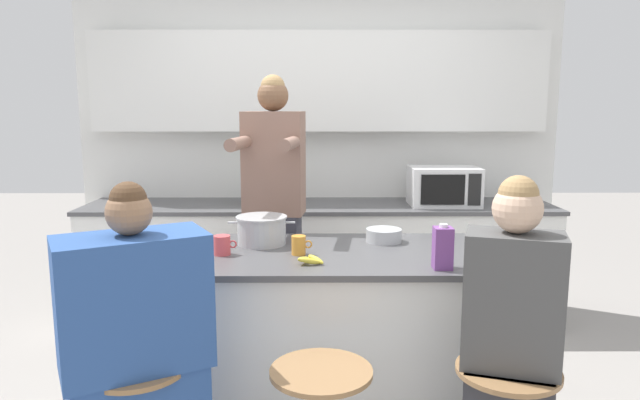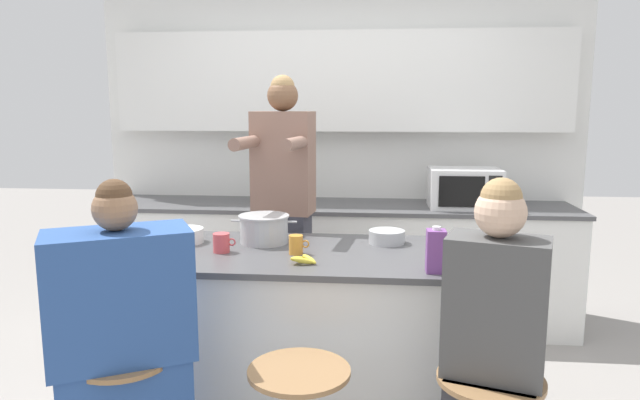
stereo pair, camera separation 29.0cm
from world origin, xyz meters
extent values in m
cube|color=silver|center=(0.00, 1.78, 1.35)|extent=(3.77, 0.06, 2.70)
cube|color=white|center=(0.00, 1.67, 1.83)|extent=(3.47, 0.16, 0.75)
cube|color=white|center=(0.00, 1.43, 0.44)|extent=(3.47, 0.62, 0.88)
cube|color=#4C4C4F|center=(0.00, 1.43, 0.90)|extent=(3.50, 0.65, 0.03)
cube|color=white|center=(0.00, 0.00, 0.47)|extent=(1.75, 0.79, 0.83)
cube|color=#4C4C4F|center=(0.00, 0.00, 0.90)|extent=(1.79, 0.83, 0.03)
cylinder|color=#997047|center=(-0.71, -0.71, 0.64)|extent=(0.40, 0.40, 0.02)
cylinder|color=#997047|center=(0.00, -0.75, 0.64)|extent=(0.40, 0.40, 0.02)
cylinder|color=#997047|center=(0.71, -0.75, 0.64)|extent=(0.40, 0.40, 0.02)
cube|color=#383842|center=(-0.27, 0.62, 0.50)|extent=(0.33, 0.25, 1.00)
cube|color=#896656|center=(-0.27, 0.62, 1.30)|extent=(0.38, 0.26, 0.61)
cylinder|color=#896656|center=(-0.45, 0.36, 1.44)|extent=(0.11, 0.34, 0.07)
cylinder|color=#896656|center=(-0.17, 0.32, 1.44)|extent=(0.11, 0.34, 0.07)
sphere|color=brown|center=(-0.27, 0.62, 1.70)|extent=(0.20, 0.20, 0.18)
sphere|color=#A37F51|center=(-0.27, 0.62, 1.75)|extent=(0.16, 0.16, 0.14)
cube|color=#2D5193|center=(-0.71, -0.72, 0.91)|extent=(0.62, 0.51, 0.52)
sphere|color=#936B4C|center=(-0.71, -0.72, 1.26)|extent=(0.23, 0.23, 0.17)
sphere|color=#513823|center=(-0.71, -0.72, 1.30)|extent=(0.18, 0.18, 0.14)
cube|color=#4C4C4C|center=(0.72, -0.72, 0.91)|extent=(0.41, 0.32, 0.52)
sphere|color=#DBB293|center=(0.72, -0.72, 1.27)|extent=(0.23, 0.23, 0.18)
sphere|color=#A37F51|center=(0.72, -0.72, 1.32)|extent=(0.19, 0.19, 0.15)
cylinder|color=#B7BABC|center=(-0.31, 0.16, 0.99)|extent=(0.26, 0.26, 0.14)
cylinder|color=#B7BABC|center=(-0.31, 0.16, 1.06)|extent=(0.27, 0.27, 0.01)
cylinder|color=#B7BABC|center=(-0.46, 0.16, 1.03)|extent=(0.05, 0.01, 0.01)
cylinder|color=#B7BABC|center=(-0.16, 0.16, 1.03)|extent=(0.05, 0.01, 0.01)
cylinder|color=white|center=(-0.74, 0.13, 0.96)|extent=(0.21, 0.21, 0.08)
cylinder|color=#B7BABC|center=(0.34, 0.21, 0.95)|extent=(0.19, 0.19, 0.07)
cylinder|color=#DB4C51|center=(-0.48, -0.05, 0.97)|extent=(0.08, 0.08, 0.10)
torus|color=#DB4C51|center=(-0.43, -0.05, 0.97)|extent=(0.04, 0.01, 0.04)
cylinder|color=orange|center=(-0.11, -0.06, 0.97)|extent=(0.07, 0.07, 0.10)
torus|color=orange|center=(-0.06, -0.06, 0.97)|extent=(0.04, 0.01, 0.04)
ellipsoid|color=yellow|center=(-0.05, -0.25, 0.94)|extent=(0.11, 0.04, 0.05)
ellipsoid|color=yellow|center=(-0.07, -0.22, 0.94)|extent=(0.08, 0.10, 0.05)
ellipsoid|color=yellow|center=(-0.02, -0.22, 0.94)|extent=(0.09, 0.09, 0.05)
cube|color=#7A428E|center=(0.55, -0.30, 1.01)|extent=(0.08, 0.08, 0.19)
cylinder|color=white|center=(0.55, -0.30, 1.12)|extent=(0.04, 0.04, 0.02)
cube|color=white|center=(0.92, 1.39, 1.06)|extent=(0.50, 0.35, 0.28)
cube|color=black|center=(0.88, 1.21, 1.06)|extent=(0.31, 0.01, 0.22)
cube|color=black|center=(1.10, 1.21, 1.06)|extent=(0.09, 0.01, 0.23)
cylinder|color=#A86042|center=(-0.48, 1.43, 0.96)|extent=(0.15, 0.15, 0.09)
sphere|color=#387538|center=(-0.48, 1.43, 1.09)|extent=(0.19, 0.19, 0.19)
camera|label=1|loc=(-0.02, -2.78, 1.64)|focal=32.00mm
camera|label=2|loc=(0.27, -2.77, 1.64)|focal=32.00mm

